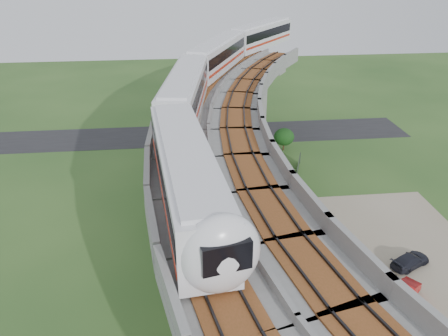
{
  "coord_description": "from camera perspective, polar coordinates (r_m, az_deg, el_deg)",
  "views": [
    {
      "loc": [
        -2.07,
        -27.44,
        23.08
      ],
      "look_at": [
        1.29,
        3.94,
        7.5
      ],
      "focal_mm": 35.0,
      "sensor_mm": 36.0,
      "label": 1
    }
  ],
  "objects": [
    {
      "name": "viaduct",
      "position": [
        31.38,
        5.4,
        -0.4
      ],
      "size": [
        19.58,
        73.98,
        11.4
      ],
      "color": "#99968E",
      "rests_on": "ground"
    },
    {
      "name": "metro_train",
      "position": [
        44.33,
        -0.21,
        12.21
      ],
      "size": [
        20.05,
        59.21,
        3.64
      ],
      "color": "silver",
      "rests_on": "ground"
    },
    {
      "name": "tree_1",
      "position": [
        47.76,
        6.47,
        -0.67
      ],
      "size": [
        1.86,
        1.86,
        2.37
      ],
      "color": "#382314",
      "rests_on": "ground"
    },
    {
      "name": "dirt_lot",
      "position": [
        37.91,
        21.07,
        -13.3
      ],
      "size": [
        18.0,
        26.0,
        0.04
      ],
      "primitive_type": "cube",
      "color": "gray",
      "rests_on": "ground"
    },
    {
      "name": "ground",
      "position": [
        35.92,
        -1.42,
        -13.72
      ],
      "size": [
        160.0,
        160.0,
        0.0
      ],
      "primitive_type": "plane",
      "color": "#2A4F1F",
      "rests_on": "ground"
    },
    {
      "name": "tree_3",
      "position": [
        32.52,
        11.18,
        -15.29
      ],
      "size": [
        2.28,
        2.28,
        2.74
      ],
      "color": "#382314",
      "rests_on": "ground"
    },
    {
      "name": "car_red",
      "position": [
        35.83,
        22.39,
        -14.94
      ],
      "size": [
        3.55,
        3.24,
        1.18
      ],
      "primitive_type": "imported",
      "rotation": [
        0.0,
        0.0,
        -0.88
      ],
      "color": "#9D0F0E",
      "rests_on": "dirt_lot"
    },
    {
      "name": "tree_2",
      "position": [
        39.34,
        7.26,
        -5.87
      ],
      "size": [
        1.87,
        1.87,
        3.09
      ],
      "color": "#382314",
      "rests_on": "ground"
    },
    {
      "name": "car_dark",
      "position": [
        39.4,
        23.15,
        -11.03
      ],
      "size": [
        3.99,
        2.96,
        1.07
      ],
      "primitive_type": "imported",
      "rotation": [
        0.0,
        0.0,
        2.02
      ],
      "color": "black",
      "rests_on": "dirt_lot"
    },
    {
      "name": "tree_0",
      "position": [
        56.76,
        7.85,
        4.05
      ],
      "size": [
        2.61,
        2.61,
        2.96
      ],
      "color": "#382314",
      "rests_on": "ground"
    },
    {
      "name": "asphalt_road",
      "position": [
        61.94,
        -3.77,
        4.35
      ],
      "size": [
        60.0,
        8.0,
        0.03
      ],
      "primitive_type": "cube",
      "color": "#232326",
      "rests_on": "ground"
    },
    {
      "name": "fence",
      "position": [
        37.3,
        13.98,
        -11.42
      ],
      "size": [
        3.87,
        38.73,
        1.5
      ],
      "color": "#2D382D",
      "rests_on": "ground"
    }
  ]
}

